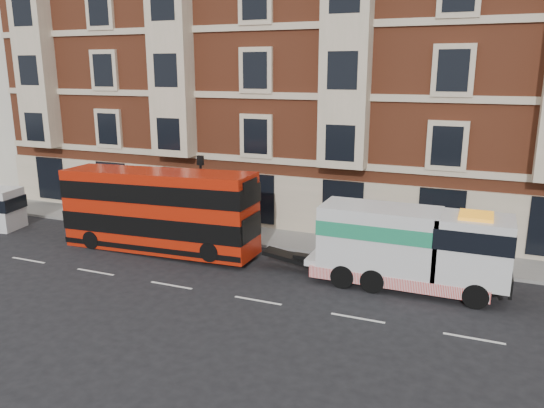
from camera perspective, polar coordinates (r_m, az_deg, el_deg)
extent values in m
plane|color=black|center=(21.23, -1.52, -10.35)|extent=(120.00, 120.00, 0.00)
cube|color=slate|center=(27.75, 4.77, -4.21)|extent=(90.00, 3.00, 0.15)
cube|color=brown|center=(33.45, 9.98, 14.32)|extent=(45.00, 12.00, 18.00)
cylinder|color=black|center=(28.37, -7.58, 0.49)|extent=(0.14, 0.14, 4.00)
cube|color=black|center=(27.95, -7.72, 4.67)|extent=(0.35, 0.15, 0.50)
cube|color=#B21D09|center=(26.72, -12.13, -0.67)|extent=(10.03, 2.24, 3.94)
cube|color=black|center=(26.87, -12.07, -1.87)|extent=(10.07, 2.30, 0.94)
cube|color=black|center=(26.47, -12.25, 1.48)|extent=(10.07, 2.30, 0.90)
cylinder|color=black|center=(28.44, -18.80, -3.65)|extent=(0.93, 0.29, 0.93)
cylinder|color=black|center=(29.91, -16.28, -2.59)|extent=(0.93, 0.29, 0.93)
cylinder|color=black|center=(24.56, -6.70, -5.12)|extent=(0.93, 0.29, 0.93)
cylinder|color=black|center=(26.24, -4.56, -3.78)|extent=(0.93, 0.29, 0.93)
cube|color=silver|center=(22.82, 13.99, -6.67)|extent=(8.06, 2.06, 0.27)
cube|color=silver|center=(22.27, 20.80, -4.55)|extent=(2.87, 2.24, 2.60)
cube|color=silver|center=(22.59, 11.48, -3.50)|extent=(4.84, 2.24, 2.60)
cube|color=#1C8158|center=(22.46, 11.54, -2.41)|extent=(4.88, 2.28, 0.63)
cube|color=red|center=(22.96, 13.50, -7.36)|extent=(7.17, 2.30, 0.49)
cylinder|color=black|center=(21.84, 21.06, -9.22)|extent=(0.99, 0.31, 0.99)
cylinder|color=black|center=(23.72, 21.22, -7.36)|extent=(0.99, 0.31, 0.99)
cylinder|color=black|center=(22.18, 10.76, -8.11)|extent=(0.99, 0.36, 0.99)
cylinder|color=black|center=(24.04, 11.77, -6.37)|extent=(0.99, 0.36, 0.99)
cylinder|color=black|center=(22.44, 7.60, -7.71)|extent=(0.99, 0.36, 0.99)
cylinder|color=black|center=(24.27, 8.85, -6.03)|extent=(0.99, 0.36, 0.99)
cylinder|color=black|center=(34.54, -25.89, -1.46)|extent=(0.71, 0.33, 0.68)
imported|color=#1C2C39|center=(33.29, -17.19, -0.18)|extent=(0.63, 0.50, 1.51)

